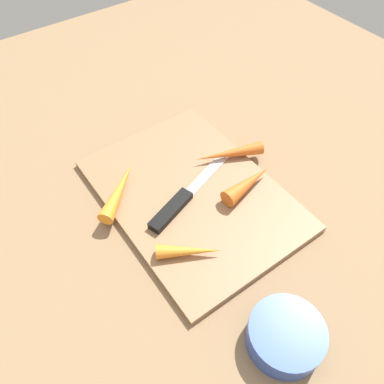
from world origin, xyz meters
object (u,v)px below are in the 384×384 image
Objects in this scene: carrot_longest at (229,154)px; knife at (176,205)px; carrot_shortest at (189,251)px; carrot_short at (248,183)px; small_bowl at (285,336)px; cutting_board at (192,194)px; carrot_long at (119,191)px.

knife is at bearing 36.36° from carrot_longest.
carrot_shortest is 0.21m from carrot_longest.
carrot_short reaches higher than small_bowl.
knife is at bearing 105.67° from cutting_board.
knife is at bearing -90.56° from carrot_long.
cutting_board is at bearing 36.09° from carrot_longest.
carrot_long is (0.06, 0.10, 0.02)m from cutting_board.
cutting_board is 0.10m from carrot_longest.
cutting_board is at bearing 141.32° from carrot_short.
carrot_longest is at bearing -75.27° from cutting_board.
carrot_short reaches higher than knife.
cutting_board is 0.12m from carrot_shortest.
small_bowl is at bearing 170.50° from cutting_board.
carrot_short is 0.25m from small_bowl.
small_bowl is (-0.17, -0.03, -0.00)m from carrot_shortest.
carrot_short reaches higher than carrot_longest.
carrot_long is at bearing 111.20° from knife.
cutting_board is at bearing -72.31° from carrot_long.
cutting_board is 3.76× the size of carrot_shortest.
carrot_longest is 0.20m from carrot_long.
carrot_short is at bearing -72.12° from carrot_long.
carrot_short is (-0.07, 0.02, 0.00)m from carrot_longest.
carrot_short is at bearing -121.53° from cutting_board.
carrot_long is 0.33m from small_bowl.
carrot_long is at bearing 10.81° from carrot_longest.
carrot_long reaches higher than cutting_board.
carrot_longest is 0.08m from carrot_short.
carrot_short is 0.21m from carrot_long.
carrot_longest is (0.04, -0.14, 0.01)m from knife.
carrot_shortest is 0.16m from carrot_short.
carrot_longest is at bearing -3.59° from knife.
cutting_board is 2.88× the size of carrot_longest.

